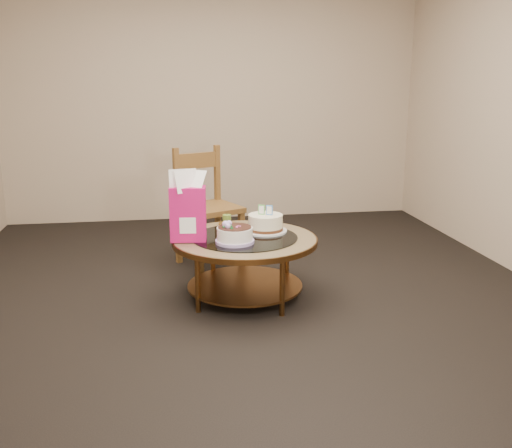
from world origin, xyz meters
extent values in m
plane|color=black|center=(0.00, 0.00, 0.00)|extent=(5.00, 5.00, 0.00)
cube|color=tan|center=(0.00, 2.50, 1.30)|extent=(4.50, 0.02, 2.60)
cube|color=tan|center=(0.00, -2.50, 1.30)|extent=(4.50, 0.02, 2.60)
cylinder|color=brown|center=(0.35, 0.20, 0.21)|extent=(0.04, 0.04, 0.42)
cylinder|color=brown|center=(-0.20, 0.35, 0.21)|extent=(0.04, 0.04, 0.42)
cylinder|color=brown|center=(-0.35, -0.20, 0.21)|extent=(0.04, 0.04, 0.42)
cylinder|color=brown|center=(0.20, -0.35, 0.21)|extent=(0.04, 0.04, 0.42)
cylinder|color=brown|center=(0.00, 0.00, 0.10)|extent=(0.82, 0.82, 0.02)
cylinder|color=brown|center=(0.00, 0.00, 0.43)|extent=(1.02, 1.02, 0.04)
cylinder|color=olive|center=(0.00, 0.00, 0.45)|extent=(1.00, 1.00, 0.01)
cylinder|color=black|center=(0.00, 0.00, 0.45)|extent=(0.74, 0.74, 0.01)
cylinder|color=#B99EE0|center=(-0.09, -0.14, 0.47)|extent=(0.26, 0.26, 0.02)
cylinder|color=white|center=(-0.09, -0.14, 0.51)|extent=(0.24, 0.24, 0.11)
cylinder|color=black|center=(-0.09, -0.14, 0.57)|extent=(0.23, 0.23, 0.01)
sphere|color=#B99EE0|center=(-0.15, -0.13, 0.59)|extent=(0.05, 0.05, 0.05)
sphere|color=#B99EE0|center=(-0.12, -0.10, 0.58)|extent=(0.04, 0.04, 0.04)
sphere|color=#B99EE0|center=(-0.14, -0.16, 0.58)|extent=(0.04, 0.04, 0.04)
cone|color=#1D6F33|center=(-0.11, -0.13, 0.57)|extent=(0.04, 0.04, 0.02)
cone|color=#1D6F33|center=(-0.16, -0.15, 0.57)|extent=(0.03, 0.03, 0.02)
cone|color=#1D6F33|center=(-0.11, -0.08, 0.57)|extent=(0.03, 0.02, 0.02)
cone|color=#1D6F33|center=(-0.11, -0.18, 0.57)|extent=(0.03, 0.03, 0.02)
cylinder|color=white|center=(0.17, 0.11, 0.46)|extent=(0.31, 0.31, 0.01)
cylinder|color=#442413|center=(0.17, 0.11, 0.48)|extent=(0.25, 0.25, 0.02)
cylinder|color=beige|center=(0.17, 0.11, 0.54)|extent=(0.25, 0.25, 0.09)
cube|color=#59C353|center=(0.14, 0.13, 0.62)|extent=(0.05, 0.03, 0.07)
cube|color=white|center=(0.14, 0.13, 0.62)|extent=(0.04, 0.03, 0.06)
cube|color=#448AE8|center=(0.19, 0.10, 0.62)|extent=(0.05, 0.03, 0.07)
cube|color=white|center=(0.19, 0.10, 0.62)|extent=(0.04, 0.03, 0.06)
cube|color=#C11251|center=(-0.39, -0.03, 0.64)|extent=(0.25, 0.16, 0.37)
cube|color=white|center=(-0.39, -0.03, 0.58)|extent=(0.12, 0.15, 0.11)
cube|color=#DCB95A|center=(-0.09, 0.33, 0.46)|extent=(0.11, 0.11, 0.01)
cylinder|color=#B88839|center=(-0.09, 0.33, 0.47)|extent=(0.13, 0.13, 0.01)
cylinder|color=olive|center=(-0.09, 0.33, 0.51)|extent=(0.06, 0.06, 0.06)
cylinder|color=black|center=(-0.09, 0.33, 0.55)|extent=(0.00, 0.00, 0.01)
cube|color=brown|center=(-0.19, 0.81, 0.49)|extent=(0.60, 0.60, 0.04)
cube|color=brown|center=(-0.28, 0.55, 0.24)|extent=(0.06, 0.06, 0.49)
cube|color=brown|center=(0.07, 0.71, 0.24)|extent=(0.06, 0.06, 0.49)
cube|color=brown|center=(-0.45, 0.90, 0.24)|extent=(0.06, 0.06, 0.49)
cube|color=brown|center=(-0.09, 1.06, 0.24)|extent=(0.06, 0.06, 0.49)
cube|color=brown|center=(-0.45, 0.90, 0.73)|extent=(0.06, 0.06, 0.50)
cube|color=brown|center=(-0.09, 1.06, 0.73)|extent=(0.06, 0.06, 0.50)
cube|color=brown|center=(-0.27, 0.98, 0.86)|extent=(0.37, 0.19, 0.13)
camera|label=1|loc=(-0.52, -3.81, 1.53)|focal=40.00mm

